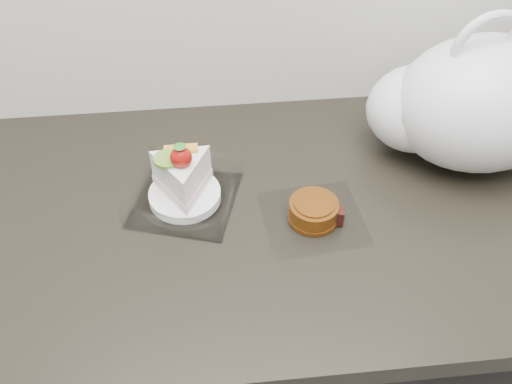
% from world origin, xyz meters
% --- Properties ---
extents(counter, '(2.04, 0.64, 0.90)m').
position_xyz_m(counter, '(0.00, 1.69, 0.45)').
color(counter, black).
rests_on(counter, ground).
extents(cake_tray, '(0.21, 0.21, 0.13)m').
position_xyz_m(cake_tray, '(-0.13, 1.72, 0.94)').
color(cake_tray, white).
rests_on(cake_tray, counter).
extents(mooncake_wrap, '(0.18, 0.17, 0.04)m').
position_xyz_m(mooncake_wrap, '(0.09, 1.66, 0.92)').
color(mooncake_wrap, white).
rests_on(mooncake_wrap, counter).
extents(plastic_bag, '(0.38, 0.28, 0.30)m').
position_xyz_m(plastic_bag, '(0.39, 1.80, 1.02)').
color(plastic_bag, white).
rests_on(plastic_bag, counter).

